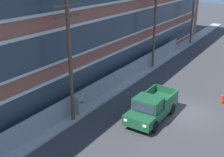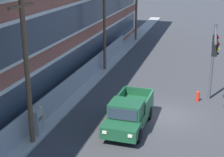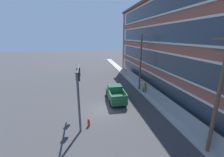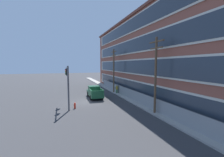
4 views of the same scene
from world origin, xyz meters
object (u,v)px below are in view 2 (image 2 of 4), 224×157
(pickup_truck_dark_green, at_px, (129,114))
(utility_pole_far_east, at_px, (136,1))
(traffic_signal_mast, at_px, (214,52))
(utility_pole_midblock, at_px, (104,18))
(fire_hydrant, at_px, (198,96))
(electrical_cabinet, at_px, (36,123))
(utility_pole_near_corner, at_px, (26,59))
(pedestrian_near_cabinet, at_px, (40,117))

(pickup_truck_dark_green, xyz_separation_m, utility_pole_far_east, (23.71, 4.73, 4.04))
(traffic_signal_mast, distance_m, utility_pole_midblock, 11.07)
(traffic_signal_mast, distance_m, fire_hydrant, 3.71)
(pickup_truck_dark_green, xyz_separation_m, electrical_cabinet, (-2.32, 4.85, -0.14))
(utility_pole_near_corner, height_order, pedestrian_near_cabinet, utility_pole_near_corner)
(traffic_signal_mast, bearing_deg, pedestrian_near_cabinet, 125.32)
(electrical_cabinet, bearing_deg, traffic_signal_mast, -53.38)
(utility_pole_midblock, distance_m, fire_hydrant, 10.89)
(pickup_truck_dark_green, distance_m, electrical_cabinet, 5.38)
(pickup_truck_dark_green, relative_size, electrical_cabinet, 3.30)
(utility_pole_near_corner, height_order, utility_pole_far_east, utility_pole_far_east)
(utility_pole_near_corner, height_order, fire_hydrant, utility_pole_near_corner)
(utility_pole_far_east, relative_size, fire_hydrant, 11.71)
(pedestrian_near_cabinet, bearing_deg, fire_hydrant, -49.05)
(traffic_signal_mast, height_order, utility_pole_far_east, utility_pole_far_east)
(pickup_truck_dark_green, xyz_separation_m, utility_pole_midblock, (10.57, 4.76, 3.91))
(utility_pole_far_east, relative_size, electrical_cabinet, 5.77)
(traffic_signal_mast, height_order, utility_pole_near_corner, utility_pole_near_corner)
(traffic_signal_mast, xyz_separation_m, pedestrian_near_cabinet, (-6.62, 9.34, -2.94))
(pickup_truck_dark_green, bearing_deg, electrical_cabinet, 115.55)
(utility_pole_midblock, bearing_deg, utility_pole_far_east, -0.14)
(utility_pole_midblock, bearing_deg, traffic_signal_mast, -122.36)
(traffic_signal_mast, relative_size, utility_pole_near_corner, 0.64)
(utility_pole_far_east, bearing_deg, electrical_cabinet, 179.74)
(pedestrian_near_cabinet, bearing_deg, traffic_signal_mast, -54.68)
(traffic_signal_mast, xyz_separation_m, utility_pole_far_east, (19.04, 9.28, 1.05))
(electrical_cabinet, bearing_deg, utility_pole_near_corner, -166.16)
(electrical_cabinet, distance_m, fire_hydrant, 11.64)
(utility_pole_far_east, bearing_deg, traffic_signal_mast, -154.00)
(traffic_signal_mast, bearing_deg, electrical_cabinet, 126.62)
(fire_hydrant, bearing_deg, traffic_signal_mast, -136.57)
(utility_pole_near_corner, bearing_deg, pedestrian_near_cabinet, 7.44)
(traffic_signal_mast, height_order, fire_hydrant, traffic_signal_mast)
(utility_pole_midblock, xyz_separation_m, pedestrian_near_cabinet, (-12.52, 0.03, -3.86))
(traffic_signal_mast, xyz_separation_m, pickup_truck_dark_green, (-4.67, 4.55, -2.99))
(pickup_truck_dark_green, height_order, pedestrian_near_cabinet, pickup_truck_dark_green)
(utility_pole_far_east, bearing_deg, utility_pole_midblock, 179.86)
(traffic_signal_mast, bearing_deg, utility_pole_midblock, 57.64)
(pickup_truck_dark_green, distance_m, utility_pole_midblock, 12.24)
(fire_hydrant, bearing_deg, utility_pole_near_corner, 136.22)
(electrical_cabinet, relative_size, fire_hydrant, 2.03)
(electrical_cabinet, relative_size, pedestrian_near_cabinet, 0.94)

